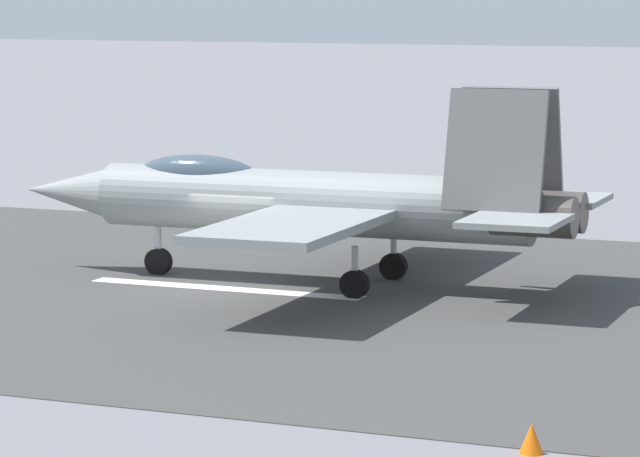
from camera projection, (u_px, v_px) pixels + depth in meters
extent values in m
plane|color=slate|center=(221.00, 289.00, 47.43)|extent=(400.00, 400.00, 0.00)
cube|color=#40413F|center=(221.00, 289.00, 47.43)|extent=(240.00, 26.00, 0.02)
cube|color=white|center=(226.00, 289.00, 47.38)|extent=(8.00, 0.70, 0.00)
cylinder|color=gray|center=(313.00, 203.00, 47.81)|extent=(12.40, 2.07, 1.77)
cone|color=gray|center=(69.00, 191.00, 50.53)|extent=(2.89, 1.57, 1.50)
ellipsoid|color=#3F5160|center=(198.00, 174.00, 48.97)|extent=(3.63, 1.19, 1.10)
cylinder|color=#47423D|center=(533.00, 216.00, 45.05)|extent=(2.23, 1.15, 1.10)
cylinder|color=#47423D|center=(544.00, 211.00, 46.06)|extent=(2.23, 1.15, 1.10)
cube|color=gray|center=(291.00, 227.00, 43.68)|extent=(3.56, 6.53, 0.24)
cube|color=gray|center=(395.00, 192.00, 51.27)|extent=(3.56, 6.53, 0.24)
cube|color=gray|center=(515.00, 221.00, 43.32)|extent=(2.47, 2.86, 0.16)
cube|color=gray|center=(560.00, 199.00, 47.76)|extent=(2.47, 2.86, 0.16)
cube|color=#606061|center=(495.00, 150.00, 44.83)|extent=(2.62, 1.01, 3.14)
cube|color=#606061|center=(513.00, 145.00, 46.49)|extent=(2.62, 1.01, 3.14)
cylinder|color=silver|center=(158.00, 250.00, 49.73)|extent=(0.18, 0.18, 1.40)
cylinder|color=black|center=(158.00, 262.00, 49.77)|extent=(0.77, 0.32, 0.76)
cylinder|color=silver|center=(355.00, 272.00, 45.91)|extent=(0.18, 0.18, 1.40)
cylinder|color=black|center=(355.00, 284.00, 45.95)|extent=(0.77, 0.32, 0.76)
cylinder|color=silver|center=(394.00, 255.00, 48.87)|extent=(0.18, 0.18, 1.40)
cylinder|color=black|center=(393.00, 266.00, 48.91)|extent=(0.77, 0.32, 0.76)
cone|color=orange|center=(531.00, 438.00, 30.62)|extent=(0.44, 0.44, 0.55)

